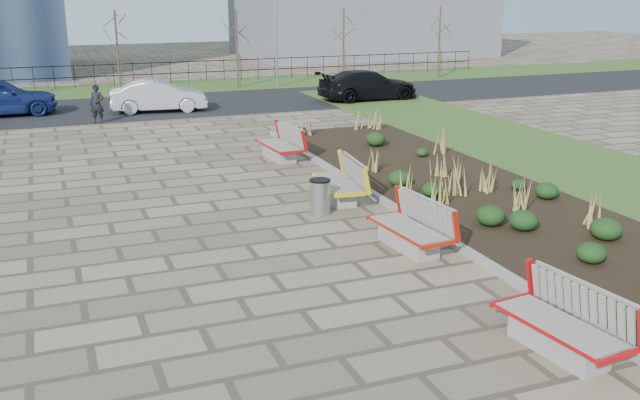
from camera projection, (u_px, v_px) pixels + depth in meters
name	position (u px, v px, depth m)	size (l,w,h in m)	color
ground	(301.00, 310.00, 11.73)	(120.00, 120.00, 0.00)	#87725D
planting_bed	(464.00, 192.00, 18.35)	(4.50, 18.00, 0.10)	black
planting_curb	(382.00, 200.00, 17.53)	(0.16, 18.00, 0.15)	gray
grass_verge_near	(609.00, 176.00, 20.00)	(5.00, 38.00, 0.04)	#33511E
grass_verge_far	(118.00, 90.00, 36.73)	(80.00, 5.00, 0.04)	#33511E
road	(132.00, 108.00, 31.37)	(80.00, 7.00, 0.02)	black
bench_a	(560.00, 321.00, 10.24)	(0.90, 2.10, 1.00)	red
bench_b	(409.00, 225.00, 14.35)	(0.90, 2.10, 1.00)	red
bench_c	(338.00, 181.00, 17.66)	(0.90, 2.10, 1.00)	yellow
bench_d	(279.00, 143.00, 21.89)	(0.90, 2.10, 1.00)	red
litter_bin	(320.00, 197.00, 16.60)	(0.48, 0.48, 0.82)	#B2B2B7
pedestrian	(97.00, 104.00, 27.55)	(0.56, 0.37, 1.53)	black
car_silver	(159.00, 96.00, 30.16)	(1.39, 3.98, 1.31)	#B1B3B9
car_black	(368.00, 85.00, 33.32)	(1.94, 4.77, 1.38)	black
tree_c	(118.00, 52.00, 34.81)	(1.40, 1.40, 4.00)	#4C3D2D
tree_d	(237.00, 49.00, 36.89)	(1.40, 1.40, 4.00)	#4C3D2D
tree_e	(343.00, 45.00, 38.97)	(1.40, 1.40, 4.00)	#4C3D2D
tree_f	(439.00, 43.00, 41.05)	(1.40, 1.40, 4.00)	#4C3D2D
lamp_east	(276.00, 29.00, 36.85)	(0.24, 0.60, 6.00)	gray
railing_fence	(114.00, 75.00, 37.89)	(44.00, 0.10, 1.20)	black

